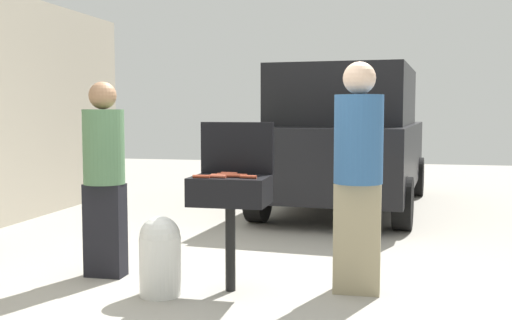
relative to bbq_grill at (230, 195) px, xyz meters
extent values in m
plane|color=#9E998E|center=(-0.11, 0.09, -0.77)|extent=(24.00, 24.00, 0.00)
cylinder|color=black|center=(0.00, 0.00, -0.42)|extent=(0.08, 0.08, 0.69)
cube|color=black|center=(0.00, 0.00, 0.03)|extent=(0.60, 0.44, 0.22)
cube|color=black|center=(0.00, 0.22, 0.35)|extent=(0.60, 0.05, 0.42)
cylinder|color=#AD4228|center=(-0.04, 0.01, 0.16)|extent=(0.13, 0.03, 0.03)
cylinder|color=#C6593D|center=(-0.06, -0.13, 0.16)|extent=(0.13, 0.04, 0.03)
cylinder|color=#B74C33|center=(-0.03, 0.09, 0.16)|extent=(0.13, 0.03, 0.03)
cylinder|color=#AD4228|center=(0.05, -0.06, 0.16)|extent=(0.13, 0.03, 0.03)
cylinder|color=#AD4228|center=(-0.18, -0.16, 0.16)|extent=(0.13, 0.03, 0.03)
cylinder|color=#AD4228|center=(0.08, -0.02, 0.16)|extent=(0.13, 0.04, 0.03)
cylinder|color=#C6593D|center=(-0.07, -0.05, 0.16)|extent=(0.13, 0.03, 0.03)
cylinder|color=#AD4228|center=(0.17, -0.11, 0.16)|extent=(0.13, 0.04, 0.03)
cylinder|color=silver|center=(-0.50, -0.23, -0.54)|extent=(0.32, 0.32, 0.46)
sphere|color=silver|center=(-0.50, -0.23, -0.31)|extent=(0.31, 0.31, 0.31)
cube|color=black|center=(-1.16, 0.18, -0.37)|extent=(0.33, 0.18, 0.80)
cylinder|color=#4C724C|center=(-1.16, 0.18, 0.35)|extent=(0.35, 0.35, 0.63)
sphere|color=#936B4C|center=(-1.16, 0.18, 0.78)|extent=(0.23, 0.23, 0.23)
cube|color=gray|center=(0.98, 0.17, -0.34)|extent=(0.36, 0.20, 0.86)
cylinder|color=#2D598C|center=(0.98, 0.17, 0.44)|extent=(0.38, 0.38, 0.68)
sphere|color=beige|center=(0.98, 0.17, 0.90)|extent=(0.25, 0.25, 0.25)
cube|color=black|center=(0.60, 4.43, 0.00)|extent=(2.28, 4.55, 0.90)
cube|color=black|center=(0.58, 4.24, 0.85)|extent=(1.98, 2.74, 0.80)
cylinder|color=black|center=(1.37, 2.82, -0.45)|extent=(0.27, 0.66, 0.64)
cylinder|color=black|center=(-0.43, 2.98, -0.45)|extent=(0.27, 0.66, 0.64)
cylinder|color=black|center=(1.63, 5.89, -0.45)|extent=(0.27, 0.66, 0.64)
cylinder|color=black|center=(-0.16, 6.05, -0.45)|extent=(0.27, 0.66, 0.64)
camera|label=1|loc=(1.23, -4.61, 0.66)|focal=43.17mm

